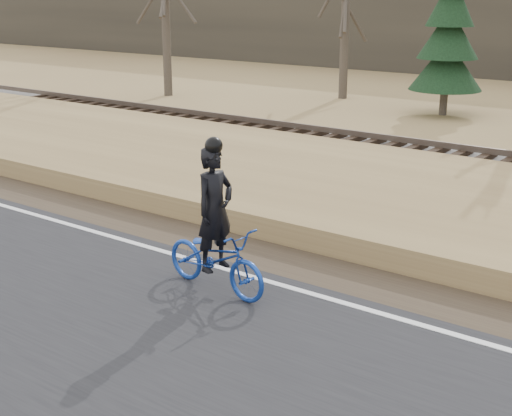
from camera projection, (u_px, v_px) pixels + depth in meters
The scene contains 9 objects.
ground at pixel (285, 297), 10.67m from camera, with size 120.00×120.00×0.00m, color #9C824F.
road at pixel (171, 362), 8.73m from camera, with size 120.00×6.00×0.06m, color black.
edge_line at pixel (293, 288), 10.80m from camera, with size 120.00×0.12×0.01m, color silver.
shoulder at pixel (326, 271), 11.59m from camera, with size 120.00×1.60×0.04m, color #473A2B.
embankment at pixel (406, 214), 13.84m from camera, with size 120.00×5.00×0.44m, color #9C824F.
ballast at pixel (475, 174), 16.76m from camera, with size 120.00×3.00×0.45m, color slate.
railroad at pixel (476, 162), 16.67m from camera, with size 120.00×2.40×0.29m.
cyclist at pixel (215, 243), 10.54m from camera, with size 1.99×0.86×2.35m.
conifer at pixel (449, 35), 25.09m from camera, with size 2.60×2.60×6.01m.
Camera 1 is at (5.44, -8.16, 4.43)m, focal length 50.00 mm.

